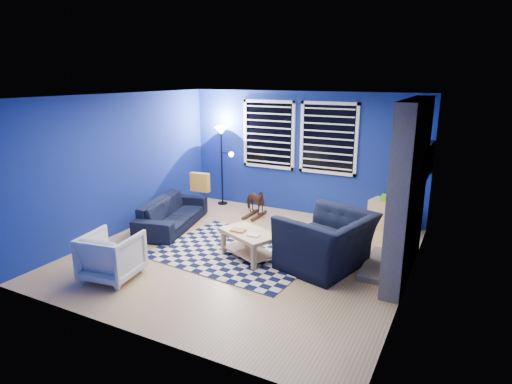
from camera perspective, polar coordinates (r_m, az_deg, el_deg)
floor at (r=7.00m, az=-1.62°, el=-8.26°), size 5.00×5.00×0.00m
ceiling at (r=6.42m, az=-1.79°, el=12.66°), size 5.00×5.00×0.00m
wall_back at (r=8.82m, az=6.19°, el=5.11°), size 5.00×0.00×5.00m
wall_left at (r=8.08m, az=-17.45°, el=3.56°), size 0.00×5.00×5.00m
wall_right at (r=5.85m, az=20.27°, el=-0.98°), size 0.00×5.00×5.00m
fireplace at (r=6.36m, az=19.56°, el=-0.16°), size 0.65×2.00×2.50m
window_left at (r=9.03m, az=1.68°, el=7.67°), size 1.17×0.06×1.42m
window_right at (r=8.55m, az=9.62°, el=7.04°), size 1.17×0.06×1.42m
tv at (r=7.77m, az=21.93°, el=3.83°), size 0.07×1.00×0.58m
rug at (r=7.08m, az=-2.41°, el=-7.91°), size 2.67×2.22×0.02m
sofa at (r=8.25m, az=-11.09°, el=-2.79°), size 2.00×1.16×0.55m
armchair_big at (r=6.46m, az=9.39°, el=-6.50°), size 1.53×1.42×0.83m
armchair_bent at (r=6.43m, az=-18.68°, el=-8.04°), size 0.82×0.84×0.67m
rocking_horse at (r=8.67m, az=-0.21°, el=-1.24°), size 0.49×0.68×0.52m
coffee_table at (r=6.72m, az=-1.02°, el=-6.30°), size 1.07×0.87×0.46m
cabinet at (r=8.35m, az=17.33°, el=-2.91°), size 0.76×0.59×0.65m
floor_lamp at (r=9.35m, az=-4.56°, el=6.75°), size 0.47×0.29×1.73m
throw_pillow at (r=8.60m, az=-7.48°, el=1.30°), size 0.40×0.15×0.37m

